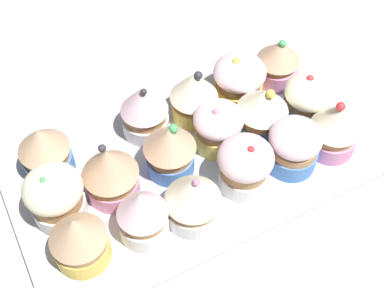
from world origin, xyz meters
TOP-DOWN VIEW (x-y plane):
  - ground_plane at (0.00, 0.00)cm, footprint 180.00×180.00cm
  - baking_tray at (0.00, 0.00)cm, footprint 43.27×24.33cm
  - cupcake_0 at (-15.84, -5.76)cm, footprint 5.94×5.94cm
  - cupcake_1 at (-9.00, -6.23)cm, footprint 5.41×5.41cm
  - cupcake_2 at (-3.51, -6.99)cm, footprint 6.19×6.19cm
  - cupcake_3 at (3.61, -5.74)cm, footprint 6.29×6.29cm
  - cupcake_4 at (10.14, -5.81)cm, footprint 6.11×6.11cm
  - cupcake_5 at (15.74, -6.05)cm, footprint 5.95×5.95cm
  - cupcake_6 at (-16.29, -0.31)cm, footprint 6.36×6.36cm
  - cupcake_7 at (-10.04, 0.21)cm, footprint 6.29×6.29cm
  - cupcake_8 at (-2.83, -0.38)cm, footprint 6.06×6.06cm
  - cupcake_9 at (3.78, 0.61)cm, footprint 5.98×5.98cm
  - cupcake_10 at (9.47, -0.49)cm, footprint 6.24×6.24cm
  - cupcake_11 at (15.77, -0.54)cm, footprint 6.00×6.00cm
  - cupcake_12 at (-15.45, 6.44)cm, footprint 5.89×5.89cm
  - cupcake_13 at (-2.97, 6.68)cm, footprint 5.79×5.79cm
  - cupcake_14 at (3.43, 6.09)cm, footprint 6.01×6.01cm
  - cupcake_15 at (10.07, 6.32)cm, footprint 6.71×6.71cm
  - cupcake_16 at (16.20, 6.71)cm, footprint 5.73×5.73cm

SIDE VIEW (x-z plane):
  - ground_plane at x=0.00cm, z-range -3.00..0.00cm
  - baking_tray at x=0.00cm, z-range 0.00..1.20cm
  - cupcake_15 at x=10.07cm, z-range 1.12..7.74cm
  - cupcake_11 at x=15.77cm, z-range 1.11..7.78cm
  - cupcake_16 at x=16.20cm, z-range 1.08..7.93cm
  - cupcake_4 at x=10.14cm, z-range 1.23..7.80cm
  - cupcake_9 at x=3.78cm, z-range 1.20..7.86cm
  - cupcake_0 at x=-15.84cm, z-range 1.23..8.44cm
  - cupcake_12 at x=-15.45cm, z-range 1.26..8.47cm
  - cupcake_3 at x=3.61cm, z-range 1.22..8.51cm
  - cupcake_10 at x=9.47cm, z-range 1.16..8.76cm
  - cupcake_6 at x=-16.29cm, z-range 1.20..8.80cm
  - cupcake_13 at x=-2.97cm, z-range 1.10..8.92cm
  - cupcake_1 at x=-9.00cm, z-range 1.23..8.80cm
  - cupcake_2 at x=-3.51cm, z-range 1.11..8.92cm
  - cupcake_8 at x=-2.83cm, z-range 1.17..8.86cm
  - cupcake_5 at x=15.74cm, z-range 1.06..9.11cm
  - cupcake_14 at x=3.43cm, z-range 1.21..8.97cm
  - cupcake_7 at x=-10.04cm, z-range 1.17..9.22cm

